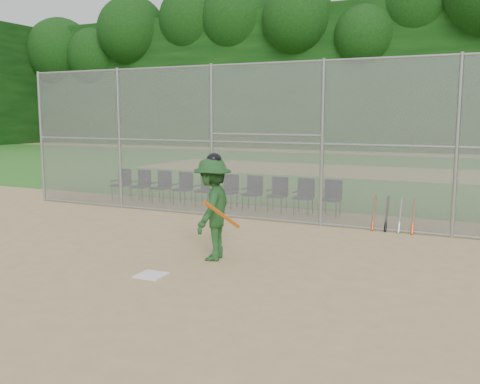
% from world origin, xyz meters
% --- Properties ---
extents(ground, '(100.00, 100.00, 0.00)m').
position_xyz_m(ground, '(0.00, 0.00, 0.00)').
color(ground, tan).
rests_on(ground, ground).
extents(grass_strip, '(100.00, 100.00, 0.00)m').
position_xyz_m(grass_strip, '(0.00, 18.00, 0.01)').
color(grass_strip, '#2B6D20').
rests_on(grass_strip, ground).
extents(dirt_patch_far, '(24.00, 24.00, 0.00)m').
position_xyz_m(dirt_patch_far, '(0.00, 18.00, 0.01)').
color(dirt_patch_far, tan).
rests_on(dirt_patch_far, ground).
extents(backstop_fence, '(16.09, 0.09, 4.00)m').
position_xyz_m(backstop_fence, '(0.00, 5.00, 2.07)').
color(backstop_fence, gray).
rests_on(backstop_fence, ground).
extents(treeline, '(81.00, 60.00, 11.00)m').
position_xyz_m(treeline, '(0.00, 20.00, 5.50)').
color(treeline, black).
rests_on(treeline, ground).
extents(home_plate, '(0.48, 0.48, 0.02)m').
position_xyz_m(home_plate, '(-0.39, -0.19, 0.01)').
color(home_plate, white).
rests_on(home_plate, ground).
extents(batter_at_plate, '(1.09, 1.38, 2.00)m').
position_xyz_m(batter_at_plate, '(0.06, 1.18, 0.97)').
color(batter_at_plate, '#1D491F').
rests_on(batter_at_plate, ground).
extents(spare_bats, '(0.96, 0.41, 0.82)m').
position_xyz_m(spare_bats, '(2.71, 5.09, 0.41)').
color(spare_bats, '#D84C14').
rests_on(spare_bats, ground).
extents(chair_0, '(0.54, 0.52, 0.96)m').
position_xyz_m(chair_0, '(-6.04, 6.33, 0.48)').
color(chair_0, black).
rests_on(chair_0, ground).
extents(chair_1, '(0.54, 0.52, 0.96)m').
position_xyz_m(chair_1, '(-5.27, 6.33, 0.48)').
color(chair_1, black).
rests_on(chair_1, ground).
extents(chair_2, '(0.54, 0.52, 0.96)m').
position_xyz_m(chair_2, '(-4.50, 6.33, 0.48)').
color(chair_2, black).
rests_on(chair_2, ground).
extents(chair_3, '(0.54, 0.52, 0.96)m').
position_xyz_m(chair_3, '(-3.73, 6.33, 0.48)').
color(chair_3, black).
rests_on(chair_3, ground).
extents(chair_4, '(0.54, 0.52, 0.96)m').
position_xyz_m(chair_4, '(-2.97, 6.33, 0.48)').
color(chair_4, black).
rests_on(chair_4, ground).
extents(chair_5, '(0.54, 0.52, 0.96)m').
position_xyz_m(chair_5, '(-2.20, 6.33, 0.48)').
color(chair_5, black).
rests_on(chair_5, ground).
extents(chair_6, '(0.54, 0.52, 0.96)m').
position_xyz_m(chair_6, '(-1.43, 6.33, 0.48)').
color(chair_6, black).
rests_on(chair_6, ground).
extents(chair_7, '(0.54, 0.52, 0.96)m').
position_xyz_m(chair_7, '(-0.66, 6.33, 0.48)').
color(chair_7, black).
rests_on(chair_7, ground).
extents(chair_8, '(0.54, 0.52, 0.96)m').
position_xyz_m(chair_8, '(0.11, 6.33, 0.48)').
color(chair_8, black).
rests_on(chair_8, ground).
extents(chair_9, '(0.54, 0.52, 0.96)m').
position_xyz_m(chair_9, '(0.88, 6.33, 0.48)').
color(chair_9, black).
rests_on(chair_9, ground).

